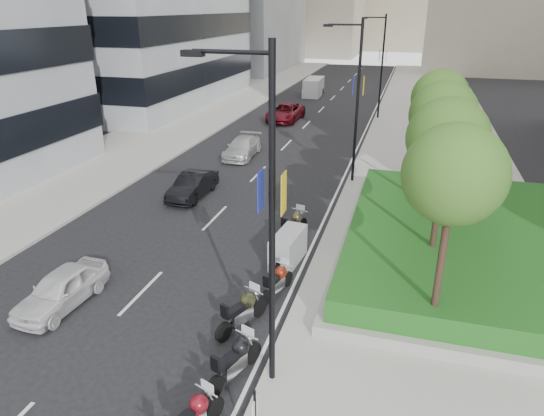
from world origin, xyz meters
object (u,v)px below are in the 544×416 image
at_px(car_b, 193,185).
at_px(car_d, 285,112).
at_px(lamp_post_1, 355,95).
at_px(lamp_post_0, 266,213).
at_px(motorcycle_6, 294,225).
at_px(car_c, 242,147).
at_px(motorcycle_5, 288,248).
at_px(lamp_post_2, 381,62).
at_px(delivery_van, 313,88).
at_px(motorcycle_2, 235,360).
at_px(motorcycle_3, 243,311).
at_px(car_a, 61,289).
at_px(motorcycle_4, 277,281).

xyz_separation_m(car_b, car_d, (0.03, 19.72, 0.10)).
bearing_deg(lamp_post_1, lamp_post_0, -90.00).
xyz_separation_m(motorcycle_6, car_c, (-6.39, 11.36, 0.02)).
bearing_deg(car_b, motorcycle_5, -38.63).
relative_size(lamp_post_2, delivery_van, 1.90).
bearing_deg(motorcycle_2, car_d, 31.14).
height_order(motorcycle_5, car_c, motorcycle_5).
bearing_deg(delivery_van, motorcycle_2, -83.30).
relative_size(lamp_post_2, motorcycle_2, 4.04).
bearing_deg(car_d, lamp_post_2, 23.07).
height_order(car_b, car_d, car_d).
distance_m(lamp_post_0, motorcycle_3, 5.11).
bearing_deg(car_c, car_b, -92.09).
bearing_deg(motorcycle_3, lamp_post_2, 20.52).
xyz_separation_m(motorcycle_3, car_a, (-6.41, -0.51, 0.02)).
height_order(motorcycle_2, car_d, car_d).
bearing_deg(motorcycle_3, motorcycle_6, 22.99).
bearing_deg(delivery_van, lamp_post_2, -55.05).
distance_m(motorcycle_2, car_a, 7.18).
height_order(motorcycle_4, car_c, car_c).
xyz_separation_m(motorcycle_3, motorcycle_5, (0.33, 4.54, 0.04)).
bearing_deg(car_d, motorcycle_4, -73.67).
relative_size(lamp_post_1, car_a, 2.40).
xyz_separation_m(lamp_post_2, car_a, (-7.82, -33.43, -4.43)).
relative_size(lamp_post_2, motorcycle_3, 4.10).
xyz_separation_m(motorcycle_6, car_d, (-6.41, 23.12, 0.13)).
bearing_deg(motorcycle_5, delivery_van, 16.23).
xyz_separation_m(car_a, delivery_van, (-0.22, 44.04, 0.28)).
xyz_separation_m(motorcycle_6, car_a, (-6.41, -7.34, 0.01)).
height_order(lamp_post_0, motorcycle_6, lamp_post_0).
bearing_deg(car_a, car_b, 93.40).
bearing_deg(motorcycle_4, lamp_post_0, -152.23).
relative_size(motorcycle_6, car_c, 0.51).
height_order(lamp_post_0, lamp_post_2, same).
height_order(lamp_post_1, delivery_van, lamp_post_1).
xyz_separation_m(motorcycle_2, car_c, (-6.96, 20.43, 0.03)).
bearing_deg(lamp_post_0, car_a, 168.67).
bearing_deg(motorcycle_4, motorcycle_6, 22.91).
distance_m(lamp_post_1, car_a, 17.86).
xyz_separation_m(motorcycle_5, car_c, (-6.72, 13.65, -0.01)).
xyz_separation_m(lamp_post_1, lamp_post_2, (0.00, 18.00, 0.00)).
bearing_deg(car_d, delivery_van, 93.23).
distance_m(lamp_post_1, motorcycle_6, 9.34).
relative_size(lamp_post_0, car_a, 2.40).
bearing_deg(lamp_post_0, motorcycle_4, 101.58).
height_order(lamp_post_2, car_a, lamp_post_2).
height_order(motorcycle_6, car_a, car_a).
bearing_deg(motorcycle_6, car_b, 78.68).
distance_m(motorcycle_2, car_b, 14.29).
bearing_deg(car_d, car_c, -87.65).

